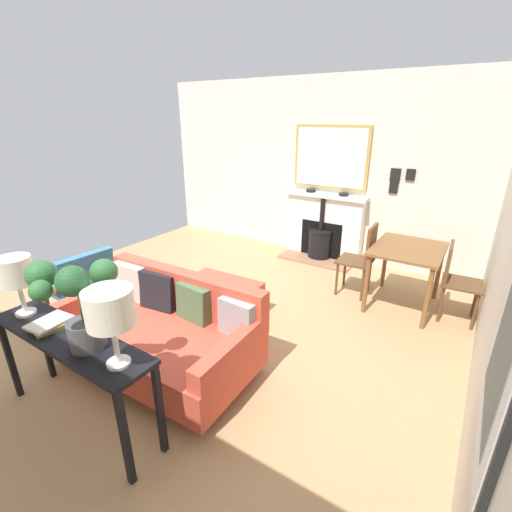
# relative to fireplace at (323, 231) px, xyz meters

# --- Properties ---
(ground_plane) EXTENTS (5.49, 5.26, 0.01)m
(ground_plane) POSITION_rel_fireplace_xyz_m (2.55, -0.36, -0.44)
(ground_plane) COLOR tan
(wall_left) EXTENTS (0.12, 5.26, 2.65)m
(wall_left) POSITION_rel_fireplace_xyz_m (-0.19, -0.36, 0.89)
(wall_left) COLOR silver
(wall_left) RESTS_ON ground
(fireplace) EXTENTS (0.56, 1.28, 1.01)m
(fireplace) POSITION_rel_fireplace_xyz_m (0.00, 0.00, 0.00)
(fireplace) COLOR #93664C
(fireplace) RESTS_ON ground
(mirror_over_mantel) EXTENTS (0.04, 1.14, 0.91)m
(mirror_over_mantel) POSITION_rel_fireplace_xyz_m (-0.10, 0.00, 1.09)
(mirror_over_mantel) COLOR tan
(mantel_bowl_near) EXTENTS (0.15, 0.15, 0.04)m
(mantel_bowl_near) POSITION_rel_fireplace_xyz_m (-0.01, -0.24, 0.60)
(mantel_bowl_near) COLOR black
(mantel_bowl_near) RESTS_ON fireplace
(mantel_bowl_far) EXTENTS (0.14, 0.14, 0.04)m
(mantel_bowl_far) POSITION_rel_fireplace_xyz_m (-0.01, 0.28, 0.60)
(mantel_bowl_far) COLOR black
(mantel_bowl_far) RESTS_ON fireplace
(framed_print_on_back_wall) EXTENTS (0.79, 0.04, 0.99)m
(framed_print_on_back_wall) POSITION_rel_fireplace_xyz_m (3.68, 2.20, 0.94)
(framed_print_on_back_wall) COLOR black
(sofa) EXTENTS (0.98, 1.76, 0.78)m
(sofa) POSITION_rel_fireplace_xyz_m (3.23, -0.14, -0.10)
(sofa) COLOR #B2B2B7
(sofa) RESTS_ON ground
(ottoman) EXTENTS (0.57, 0.85, 0.38)m
(ottoman) POSITION_rel_fireplace_xyz_m (2.27, -0.24, -0.20)
(ottoman) COLOR #B2B2B7
(ottoman) RESTS_ON ground
(armchair_accent) EXTENTS (0.71, 0.62, 0.79)m
(armchair_accent) POSITION_rel_fireplace_xyz_m (3.14, -1.48, 0.03)
(armchair_accent) COLOR brown
(armchair_accent) RESTS_ON ground
(console_table) EXTENTS (0.33, 1.42, 0.73)m
(console_table) POSITION_rel_fireplace_xyz_m (4.03, -0.14, 0.20)
(console_table) COLOR black
(console_table) RESTS_ON ground
(table_lamp_near_end) EXTENTS (0.23, 0.23, 0.45)m
(table_lamp_near_end) POSITION_rel_fireplace_xyz_m (4.03, -0.67, 0.63)
(table_lamp_near_end) COLOR white
(table_lamp_near_end) RESTS_ON console_table
(table_lamp_far_end) EXTENTS (0.27, 0.27, 0.49)m
(table_lamp_far_end) POSITION_rel_fireplace_xyz_m (4.03, 0.40, 0.67)
(table_lamp_far_end) COLOR white
(table_lamp_far_end) RESTS_ON console_table
(potted_plant) EXTENTS (0.51, 0.48, 0.60)m
(potted_plant) POSITION_rel_fireplace_xyz_m (4.02, 0.08, 0.66)
(potted_plant) COLOR #4C4C51
(potted_plant) RESTS_ON console_table
(book_stack) EXTENTS (0.28, 0.23, 0.05)m
(book_stack) POSITION_rel_fireplace_xyz_m (4.03, -0.34, 0.33)
(book_stack) COLOR olive
(book_stack) RESTS_ON console_table
(dining_table) EXTENTS (0.90, 0.73, 0.73)m
(dining_table) POSITION_rel_fireplace_xyz_m (0.96, 1.42, 0.18)
(dining_table) COLOR brown
(dining_table) RESTS_ON ground
(dining_chair_near_fireplace) EXTENTS (0.42, 0.42, 0.91)m
(dining_chair_near_fireplace) POSITION_rel_fireplace_xyz_m (0.95, 0.92, 0.09)
(dining_chair_near_fireplace) COLOR brown
(dining_chair_near_fireplace) RESTS_ON ground
(dining_chair_by_back_wall) EXTENTS (0.42, 0.42, 0.85)m
(dining_chair_by_back_wall) POSITION_rel_fireplace_xyz_m (0.96, 1.92, 0.07)
(dining_chair_by_back_wall) COLOR brown
(dining_chair_by_back_wall) RESTS_ON ground
(photo_gallery_row) EXTENTS (0.02, 0.32, 0.34)m
(photo_gallery_row) POSITION_rel_fireplace_xyz_m (-0.11, 1.00, 0.87)
(photo_gallery_row) COLOR black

